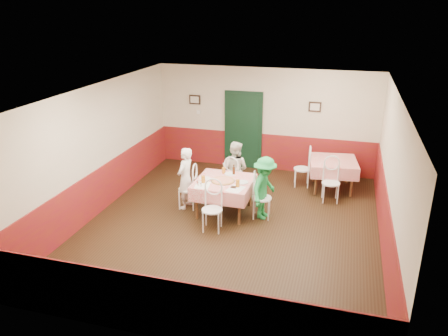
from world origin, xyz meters
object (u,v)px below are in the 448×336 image
(diner_right, at_px, (265,188))
(glass_c, at_px, (224,170))
(chair_far, at_px, (234,179))
(glass_b, at_px, (238,183))
(chair_second_a, at_px, (302,169))
(beer_bottle, at_px, (234,170))
(chair_second_b, at_px, (331,183))
(pizza, at_px, (223,180))
(chair_left, at_px, (188,189))
(diner_left, at_px, (185,178))
(main_table, at_px, (224,197))
(wallet, at_px, (234,187))
(chair_right, at_px, (262,198))
(glass_a, at_px, (203,179))
(second_table, at_px, (332,175))
(diner_far, at_px, (235,169))
(chair_near, at_px, (212,210))

(diner_right, bearing_deg, glass_c, 79.42)
(chair_far, bearing_deg, glass_b, 116.85)
(chair_second_a, height_order, beer_bottle, beer_bottle)
(chair_second_b, height_order, beer_bottle, beer_bottle)
(pizza, distance_m, glass_c, 0.48)
(chair_left, relative_size, diner_left, 0.64)
(pizza, xyz_separation_m, glass_b, (0.38, -0.21, 0.06))
(diner_right, bearing_deg, diner_left, 101.46)
(chair_far, bearing_deg, pizza, 97.28)
(main_table, relative_size, pizza, 2.48)
(chair_second_b, relative_size, pizza, 1.83)
(glass_b, distance_m, wallet, 0.12)
(chair_right, height_order, wallet, chair_right)
(chair_second_b, height_order, wallet, chair_second_b)
(main_table, distance_m, chair_right, 0.85)
(glass_a, height_order, glass_c, glass_a)
(glass_a, bearing_deg, diner_left, 153.47)
(second_table, height_order, chair_left, chair_left)
(second_table, bearing_deg, diner_far, -153.82)
(glass_a, bearing_deg, chair_second_a, 49.97)
(chair_left, height_order, diner_right, diner_right)
(glass_a, bearing_deg, chair_near, -57.69)
(chair_second_b, distance_m, wallet, 2.51)
(second_table, height_order, diner_right, diner_right)
(chair_second_a, distance_m, pizza, 2.55)
(chair_second_b, height_order, glass_c, chair_second_b)
(pizza, bearing_deg, main_table, 72.71)
(glass_a, bearing_deg, diner_right, 10.16)
(beer_bottle, relative_size, diner_far, 0.16)
(pizza, bearing_deg, chair_right, 2.28)
(glass_a, relative_size, diner_far, 0.11)
(beer_bottle, distance_m, diner_far, 0.56)
(chair_left, distance_m, beer_bottle, 1.12)
(main_table, xyz_separation_m, diner_left, (-0.90, 0.01, 0.33))
(main_table, height_order, chair_second_b, chair_second_b)
(chair_near, relative_size, glass_b, 5.83)
(chair_second_a, xyz_separation_m, glass_b, (-1.11, -2.25, 0.39))
(diner_left, height_order, diner_far, diner_left)
(diner_right, bearing_deg, diner_far, 56.46)
(glass_a, relative_size, glass_c, 1.13)
(main_table, xyz_separation_m, chair_near, (-0.01, -0.85, 0.08))
(chair_left, height_order, diner_far, diner_far)
(chair_left, bearing_deg, wallet, 69.08)
(wallet, bearing_deg, chair_right, 30.15)
(chair_near, xyz_separation_m, chair_second_b, (2.24, 2.09, 0.00))
(second_table, height_order, chair_right, chair_right)
(chair_near, height_order, glass_c, chair_near)
(chair_right, relative_size, glass_c, 6.59)
(chair_second_b, relative_size, diner_right, 0.65)
(main_table, bearing_deg, wallet, -47.13)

